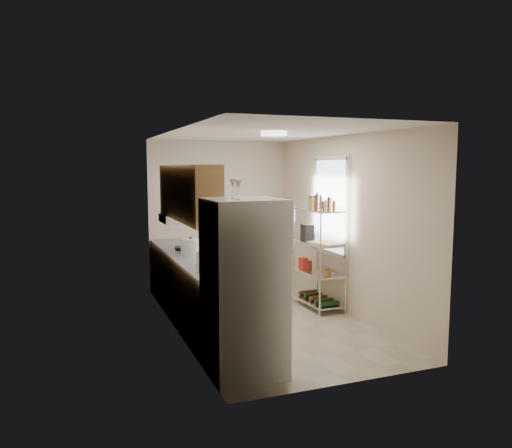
{
  "coord_description": "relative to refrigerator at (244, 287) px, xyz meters",
  "views": [
    {
      "loc": [
        -2.54,
        -6.31,
        2.15
      ],
      "look_at": [
        -0.04,
        0.25,
        1.34
      ],
      "focal_mm": 35.0,
      "sensor_mm": 36.0,
      "label": 1
    }
  ],
  "objects": [
    {
      "name": "wine_glass_a",
      "position": [
        -0.11,
        -0.15,
        1.01
      ],
      "size": [
        0.07,
        0.07,
        0.19
      ],
      "primitive_type": null,
      "color": "silver",
      "rests_on": "refrigerator"
    },
    {
      "name": "window",
      "position": [
        2.1,
        1.93,
        0.64
      ],
      "size": [
        0.06,
        1.0,
        1.46
      ],
      "primitive_type": "cube",
      "color": "white",
      "rests_on": "room"
    },
    {
      "name": "rice_cooker",
      "position": [
        -0.05,
        2.13,
        0.1
      ],
      "size": [
        0.28,
        0.28,
        0.23
      ],
      "primitive_type": "cylinder",
      "color": "silver",
      "rests_on": "counter_run"
    },
    {
      "name": "frying_pan_large",
      "position": [
        -0.04,
        2.56,
        0.01
      ],
      "size": [
        0.28,
        0.28,
        0.05
      ],
      "primitive_type": "cylinder",
      "rotation": [
        0.0,
        0.0,
        0.01
      ],
      "color": "black",
      "rests_on": "counter_run"
    },
    {
      "name": "room",
      "position": [
        0.87,
        1.58,
        0.39
      ],
      "size": [
        2.52,
        4.42,
        2.62
      ],
      "color": "#B4A892",
      "rests_on": "ground"
    },
    {
      "name": "upper_cabinets",
      "position": [
        -0.18,
        1.68,
        0.9
      ],
      "size": [
        0.33,
        2.2,
        0.72
      ],
      "primitive_type": "cube",
      "color": "tan",
      "rests_on": "room"
    },
    {
      "name": "refrigerator",
      "position": [
        0.0,
        0.0,
        0.0
      ],
      "size": [
        0.75,
        0.75,
        1.83
      ],
      "primitive_type": "cube",
      "color": "silver",
      "rests_on": "ground"
    },
    {
      "name": "range_hood",
      "position": [
        -0.13,
        2.48,
        0.48
      ],
      "size": [
        0.5,
        0.6,
        0.12
      ],
      "primitive_type": "cube",
      "color": "#B7BABC",
      "rests_on": "room"
    },
    {
      "name": "espresso_machine",
      "position": [
        1.84,
        2.21,
        0.23
      ],
      "size": [
        0.17,
        0.23,
        0.26
      ],
      "primitive_type": "cube",
      "rotation": [
        0.0,
        0.0,
        -0.1
      ],
      "color": "black",
      "rests_on": "bakers_rack"
    },
    {
      "name": "storage_bag",
      "position": [
        1.78,
        2.21,
        -0.27
      ],
      "size": [
        0.11,
        0.14,
        0.16
      ],
      "primitive_type": "cube",
      "rotation": [
        0.0,
        0.0,
        0.06
      ],
      "color": "red",
      "rests_on": "bakers_rack"
    },
    {
      "name": "frying_pan_small",
      "position": [
        -0.06,
        2.6,
        0.01
      ],
      "size": [
        0.24,
        0.24,
        0.05
      ],
      "primitive_type": "cylinder",
      "rotation": [
        0.0,
        0.0,
        -0.01
      ],
      "color": "black",
      "rests_on": "counter_run"
    },
    {
      "name": "cutting_board",
      "position": [
        1.87,
        1.63,
        0.11
      ],
      "size": [
        0.49,
        0.56,
        0.03
      ],
      "primitive_type": "cube",
      "rotation": [
        0.0,
        0.0,
        0.28
      ],
      "color": "tan",
      "rests_on": "bakers_rack"
    },
    {
      "name": "counter_run",
      "position": [
        -0.05,
        2.01,
        -0.46
      ],
      "size": [
        0.63,
        3.51,
        0.9
      ],
      "color": "tan",
      "rests_on": "ground"
    },
    {
      "name": "wine_glass_b",
      "position": [
        -0.1,
        0.03,
        1.01
      ],
      "size": [
        0.07,
        0.07,
        0.2
      ],
      "primitive_type": null,
      "color": "silver",
      "rests_on": "refrigerator"
    },
    {
      "name": "bakers_rack",
      "position": [
        1.88,
        1.87,
        0.2
      ],
      "size": [
        0.45,
        0.9,
        1.73
      ],
      "color": "silver",
      "rests_on": "ground"
    },
    {
      "name": "ceiling_dome",
      "position": [
        0.87,
        1.28,
        1.66
      ],
      "size": [
        0.34,
        0.34,
        0.05
      ],
      "primitive_type": "cylinder",
      "color": "white",
      "rests_on": "room"
    }
  ]
}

